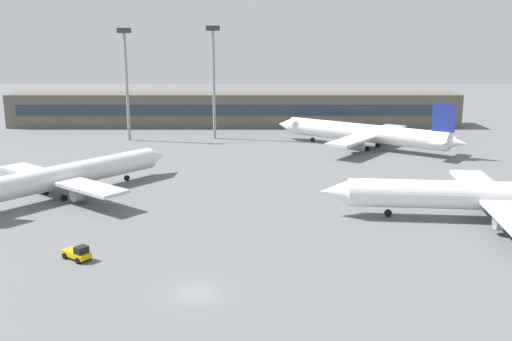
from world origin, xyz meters
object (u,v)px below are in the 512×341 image
(airplane_far, at_px, (365,133))
(baggage_tug_yellow, at_px, (80,253))
(floodlight_tower_east, at_px, (129,76))
(airplane_near, at_px, (487,196))
(airplane_mid, at_px, (68,176))
(floodlight_tower_west, at_px, (216,75))

(airplane_far, bearing_deg, baggage_tug_yellow, -123.96)
(airplane_far, bearing_deg, floodlight_tower_east, 169.70)
(airplane_near, xyz_separation_m, airplane_far, (-7.41, 50.94, 0.03))
(airplane_mid, distance_m, floodlight_tower_west, 56.00)
(airplane_near, height_order, floodlight_tower_east, floodlight_tower_east)
(airplane_near, relative_size, airplane_far, 1.16)
(airplane_mid, bearing_deg, airplane_far, 35.54)
(floodlight_tower_east, bearing_deg, airplane_mid, -89.59)
(airplane_mid, distance_m, airplane_far, 66.39)
(floodlight_tower_west, height_order, floodlight_tower_east, floodlight_tower_west)
(airplane_far, xyz_separation_m, baggage_tug_yellow, (-44.16, -65.56, -2.62))
(floodlight_tower_west, xyz_separation_m, floodlight_tower_east, (-20.34, -2.37, -0.27))
(airplane_mid, bearing_deg, airplane_near, -11.37)
(airplane_mid, relative_size, airplane_far, 0.89)
(airplane_near, distance_m, airplane_mid, 62.66)
(floodlight_tower_east, bearing_deg, baggage_tug_yellow, -82.30)
(baggage_tug_yellow, height_order, floodlight_tower_west, floodlight_tower_west)
(floodlight_tower_east, bearing_deg, airplane_far, -10.30)
(airplane_mid, relative_size, baggage_tug_yellow, 9.12)
(airplane_near, distance_m, airplane_far, 51.48)
(airplane_near, height_order, airplane_mid, airplane_near)
(airplane_mid, height_order, floodlight_tower_west, floodlight_tower_west)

